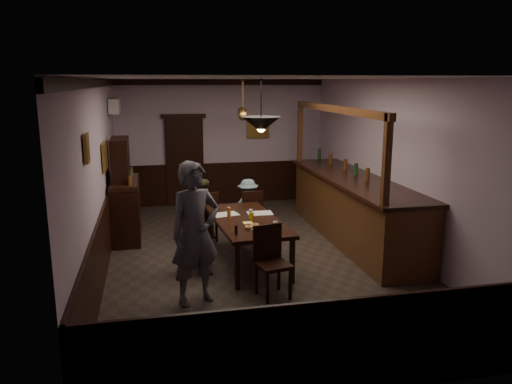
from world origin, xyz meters
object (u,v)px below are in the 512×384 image
object	(u,v)px
chair_near	(271,258)
coffee_cup	(275,224)
dining_table	(247,223)
pendant_brass_far	(242,112)
person_standing	(195,233)
bar_counter	(353,207)
chair_far_left	(206,215)
sideboard	(125,199)
chair_far_right	(252,212)
pendant_iron	(261,124)
pendant_brass_mid	(243,116)
soda_can	(252,216)
chair_side	(192,240)
person_seated_left	(203,208)
person_seated_right	(248,207)

from	to	relation	value
chair_near	coffee_cup	size ratio (longest dim) A/B	12.51
dining_table	pendant_brass_far	xyz separation A→B (m)	(0.51, 3.10, 1.61)
person_standing	bar_counter	xyz separation A→B (m)	(3.16, 2.11, -0.33)
chair_far_left	person_standing	xyz separation A→B (m)	(-0.43, -2.56, 0.45)
sideboard	bar_counter	bearing A→B (deg)	-13.48
chair_far_left	chair_far_right	size ratio (longest dim) A/B	1.02
coffee_cup	pendant_iron	distance (m)	1.60
pendant_brass_mid	coffee_cup	bearing A→B (deg)	-89.07
soda_can	chair_far_right	bearing A→B (deg)	78.52
chair_side	sideboard	world-z (taller)	sideboard
chair_far_left	person_standing	size ratio (longest dim) A/B	0.49
chair_far_right	person_seated_left	world-z (taller)	person_seated_left
dining_table	soda_can	world-z (taller)	soda_can
soda_can	bar_counter	distance (m)	2.30
person_seated_right	soda_can	bearing A→B (deg)	82.91
sideboard	dining_table	bearing A→B (deg)	-41.87
person_standing	coffee_cup	world-z (taller)	person_standing
chair_side	chair_far_left	bearing A→B (deg)	-17.74
chair_far_right	person_standing	world-z (taller)	person_standing
soda_can	sideboard	bearing A→B (deg)	138.02
chair_far_right	coffee_cup	world-z (taller)	chair_far_right
bar_counter	chair_far_right	bearing A→B (deg)	164.45
chair_side	pendant_brass_far	bearing A→B (deg)	-26.22
chair_near	chair_side	bearing A→B (deg)	121.21
chair_near	soda_can	distance (m)	1.27
pendant_brass_far	chair_far_right	bearing A→B (deg)	-95.02
bar_counter	sideboard	bearing A→B (deg)	166.52
chair_far_left	chair_far_right	distance (m)	0.88
chair_far_left	coffee_cup	world-z (taller)	chair_far_left
chair_far_left	soda_can	world-z (taller)	chair_far_left
dining_table	sideboard	size ratio (longest dim) A/B	1.18
chair_near	chair_side	xyz separation A→B (m)	(-1.00, 1.05, -0.01)
bar_counter	pendant_brass_far	distance (m)	3.32
soda_can	pendant_brass_far	xyz separation A→B (m)	(0.44, 3.18, 1.49)
person_standing	pendant_brass_far	xyz separation A→B (m)	(1.46, 4.43, 1.33)
person_seated_right	sideboard	bearing A→B (deg)	-3.29
chair_far_right	chair_near	xyz separation A→B (m)	(-0.26, -2.62, 0.03)
person_standing	person_seated_right	world-z (taller)	person_standing
person_seated_right	coffee_cup	xyz separation A→B (m)	(0.01, -2.10, 0.25)
bar_counter	pendant_brass_far	bearing A→B (deg)	126.14
chair_far_left	pendant_brass_mid	bearing A→B (deg)	-156.37
person_standing	pendant_iron	xyz separation A→B (m)	(1.01, 0.53, 1.38)
chair_far_left	person_seated_left	bearing A→B (deg)	-97.41
person_seated_left	sideboard	xyz separation A→B (m)	(-1.44, 0.28, 0.19)
pendant_iron	sideboard	bearing A→B (deg)	128.49
chair_far_right	bar_counter	distance (m)	1.92
chair_far_right	pendant_brass_mid	bearing A→B (deg)	-86.30
chair_far_left	chair_side	bearing A→B (deg)	61.06
person_seated_left	pendant_iron	world-z (taller)	pendant_iron
bar_counter	pendant_iron	xyz separation A→B (m)	(-2.14, -1.58, 1.72)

